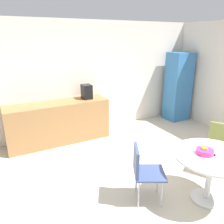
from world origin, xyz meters
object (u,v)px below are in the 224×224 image
object	(u,v)px
locker_cabinet	(178,87)
mug_white	(89,96)
chair_olive	(219,142)
fruit_bowl	(205,151)
coffee_maker	(87,92)
round_table	(211,164)
chair_navy	(143,168)

from	to	relation	value
locker_cabinet	mug_white	xyz separation A→B (m)	(-2.58, 0.16, 0.02)
chair_olive	fruit_bowl	bearing A→B (deg)	-154.79
locker_cabinet	coffee_maker	distance (m)	2.66
round_table	chair_olive	distance (m)	0.94
chair_olive	fruit_bowl	world-z (taller)	fruit_bowl
mug_white	round_table	bearing A→B (deg)	-78.89
fruit_bowl	chair_navy	bearing A→B (deg)	153.82
chair_navy	fruit_bowl	xyz separation A→B (m)	(0.75, -0.37, 0.25)
chair_olive	mug_white	bearing A→B (deg)	119.29
locker_cabinet	round_table	distance (m)	3.45
round_table	chair_navy	bearing A→B (deg)	152.10
chair_olive	coffee_maker	world-z (taller)	coffee_maker
locker_cabinet	coffee_maker	xyz separation A→B (m)	(-2.65, 0.10, 0.14)
chair_olive	chair_navy	bearing A→B (deg)	-178.31
round_table	fruit_bowl	xyz separation A→B (m)	(-0.08, 0.07, 0.19)
locker_cabinet	chair_olive	world-z (taller)	locker_cabinet
chair_navy	mug_white	xyz separation A→B (m)	(0.25, 2.51, 0.43)
chair_olive	coffee_maker	bearing A→B (deg)	121.13
locker_cabinet	mug_white	size ratio (longest dim) A/B	14.31
fruit_bowl	round_table	bearing A→B (deg)	-41.19
chair_navy	mug_white	distance (m)	2.56
fruit_bowl	coffee_maker	distance (m)	2.89
round_table	fruit_bowl	bearing A→B (deg)	138.81
round_table	mug_white	size ratio (longest dim) A/B	8.07
locker_cabinet	coffee_maker	world-z (taller)	locker_cabinet
chair_navy	mug_white	world-z (taller)	mug_white
chair_olive	mug_white	distance (m)	2.86
round_table	mug_white	bearing A→B (deg)	101.11
chair_navy	coffee_maker	bearing A→B (deg)	85.75
fruit_bowl	mug_white	bearing A→B (deg)	99.81
fruit_bowl	mug_white	size ratio (longest dim) A/B	1.80
locker_cabinet	chair_navy	size ratio (longest dim) A/B	2.22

